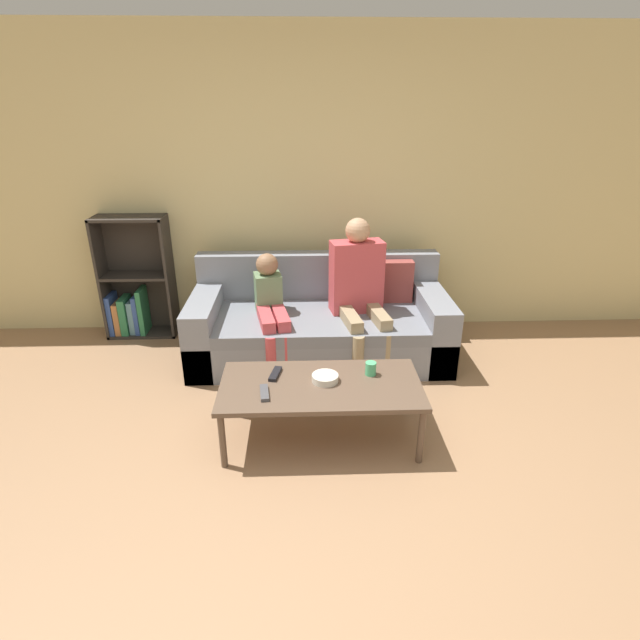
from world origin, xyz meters
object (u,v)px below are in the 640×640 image
(bookshelf, at_px, (135,288))
(cup_near, at_px, (371,369))
(person_adult, at_px, (359,283))
(person_child, at_px, (271,306))
(couch, at_px, (320,325))
(coffee_table, at_px, (321,388))
(snack_bowl, at_px, (325,378))
(tv_remote_0, at_px, (264,393))
(tv_remote_1, at_px, (275,374))

(bookshelf, bearing_deg, cup_near, -38.89)
(bookshelf, relative_size, person_adult, 0.94)
(person_child, bearing_deg, bookshelf, 142.72)
(couch, xyz_separation_m, person_adult, (0.31, -0.08, 0.39))
(bookshelf, distance_m, coffee_table, 2.34)
(coffee_table, distance_m, snack_bowl, 0.07)
(couch, xyz_separation_m, coffee_table, (-0.04, -1.19, 0.10))
(tv_remote_0, bearing_deg, person_adult, 54.20)
(coffee_table, xyz_separation_m, tv_remote_0, (-0.34, -0.11, 0.04))
(couch, bearing_deg, person_child, -159.57)
(person_child, distance_m, snack_bowl, 1.09)
(bookshelf, bearing_deg, person_adult, -15.83)
(tv_remote_0, relative_size, snack_bowl, 1.05)
(cup_near, bearing_deg, person_child, 125.77)
(cup_near, bearing_deg, tv_remote_1, 179.02)
(snack_bowl, bearing_deg, person_adult, 73.61)
(couch, relative_size, tv_remote_0, 12.05)
(person_child, relative_size, tv_remote_0, 5.09)
(bookshelf, distance_m, person_child, 1.42)
(cup_near, relative_size, tv_remote_1, 0.49)
(person_child, xyz_separation_m, cup_near, (0.68, -0.94, -0.06))
(cup_near, xyz_separation_m, tv_remote_0, (-0.66, -0.21, -0.03))
(bookshelf, xyz_separation_m, snack_bowl, (1.66, -1.65, -0.02))
(bookshelf, xyz_separation_m, cup_near, (1.95, -1.57, 0.00))
(person_adult, bearing_deg, coffee_table, -117.14)
(bookshelf, height_order, person_child, bookshelf)
(person_adult, height_order, tv_remote_0, person_adult)
(cup_near, bearing_deg, tv_remote_0, -162.10)
(coffee_table, bearing_deg, tv_remote_1, 158.26)
(tv_remote_0, bearing_deg, cup_near, 11.36)
(coffee_table, bearing_deg, snack_bowl, 46.42)
(bookshelf, relative_size, snack_bowl, 6.64)
(person_adult, distance_m, snack_bowl, 1.16)
(snack_bowl, bearing_deg, bookshelf, 135.19)
(person_child, bearing_deg, coffee_table, -82.04)
(bookshelf, relative_size, tv_remote_0, 6.30)
(coffee_table, relative_size, person_adult, 1.07)
(cup_near, distance_m, snack_bowl, 0.30)
(couch, relative_size, bookshelf, 1.91)
(bookshelf, bearing_deg, coffee_table, -45.83)
(coffee_table, bearing_deg, cup_near, 17.76)
(person_adult, height_order, tv_remote_1, person_adult)
(coffee_table, bearing_deg, tv_remote_0, -161.97)
(couch, distance_m, bookshelf, 1.75)
(cup_near, bearing_deg, person_adult, 88.52)
(tv_remote_0, bearing_deg, person_child, 84.34)
(couch, distance_m, coffee_table, 1.20)
(snack_bowl, bearing_deg, cup_near, 13.99)
(person_child, bearing_deg, couch, 9.53)
(cup_near, height_order, snack_bowl, cup_near)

